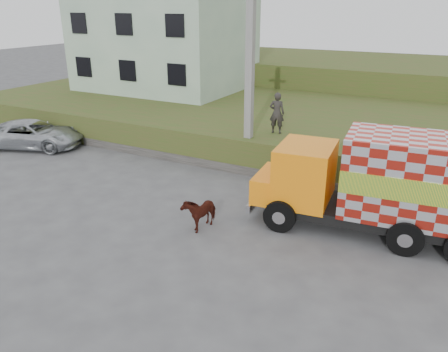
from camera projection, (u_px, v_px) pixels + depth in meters
The scene contains 10 objects.
ground at pixel (217, 217), 14.83m from camera, with size 120.00×120.00×0.00m, color #474749.
embankment at pixel (309, 128), 22.77m from camera, with size 40.00×12.00×1.50m, color #37551C.
embankment_far at pixel (360, 81), 32.35m from camera, with size 40.00×12.00×3.00m, color #37551C.
retaining_strip at pixel (223, 165), 19.08m from camera, with size 16.00×0.50×0.40m, color #595651.
building at pixel (166, 41), 28.68m from camera, with size 10.00×8.00×6.00m, color #B2CCAE.
utility_pole at pixel (250, 76), 17.56m from camera, with size 1.20×0.30×8.00m.
cargo_truck at pixel (384, 184), 13.28m from camera, with size 7.41×3.11×3.22m.
cow at pixel (200, 211), 14.03m from camera, with size 0.60×1.31×1.11m, color #34140D.
suv at pixel (33, 134), 21.89m from camera, with size 2.26×4.90×1.36m, color silver.
pedestrian at pixel (277, 113), 18.81m from camera, with size 0.65×0.43×1.78m, color #2D2A28.
Camera 1 is at (6.47, -11.61, 6.75)m, focal length 35.00 mm.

